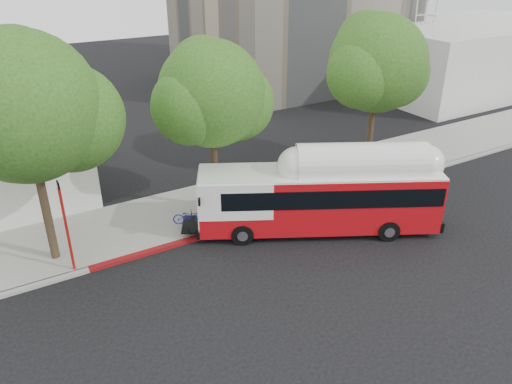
# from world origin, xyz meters

# --- Properties ---
(ground) EXTENTS (120.00, 120.00, 0.00)m
(ground) POSITION_xyz_m (0.00, 0.00, 0.00)
(ground) COLOR black
(ground) RESTS_ON ground
(sidewalk) EXTENTS (60.00, 5.00, 0.15)m
(sidewalk) POSITION_xyz_m (0.00, 6.50, 0.07)
(sidewalk) COLOR gray
(sidewalk) RESTS_ON ground
(curb_strip) EXTENTS (60.00, 0.30, 0.15)m
(curb_strip) POSITION_xyz_m (0.00, 3.90, 0.07)
(curb_strip) COLOR gray
(curb_strip) RESTS_ON ground
(red_curb_segment) EXTENTS (10.00, 0.32, 0.16)m
(red_curb_segment) POSITION_xyz_m (-3.00, 3.90, 0.08)
(red_curb_segment) COLOR maroon
(red_curb_segment) RESTS_ON ground
(street_tree_left) EXTENTS (6.67, 5.80, 9.74)m
(street_tree_left) POSITION_xyz_m (-8.53, 5.56, 6.60)
(street_tree_left) COLOR #2D2116
(street_tree_left) RESTS_ON ground
(street_tree_mid) EXTENTS (5.75, 5.00, 8.62)m
(street_tree_mid) POSITION_xyz_m (-0.59, 6.06, 5.91)
(street_tree_mid) COLOR #2D2116
(street_tree_mid) RESTS_ON ground
(street_tree_right) EXTENTS (6.21, 5.40, 9.18)m
(street_tree_right) POSITION_xyz_m (9.44, 5.86, 6.26)
(street_tree_right) COLOR #2D2116
(street_tree_right) RESTS_ON ground
(horizon_block) EXTENTS (20.00, 12.00, 6.00)m
(horizon_block) POSITION_xyz_m (30.00, 16.00, 3.00)
(horizon_block) COLOR silver
(horizon_block) RESTS_ON ground
(transit_bus) EXTENTS (11.49, 7.34, 3.52)m
(transit_bus) POSITION_xyz_m (2.36, 1.74, 1.65)
(transit_bus) COLOR #B00C12
(transit_bus) RESTS_ON ground
(signal_pole) EXTENTS (0.12, 0.39, 4.17)m
(signal_pole) POSITION_xyz_m (-8.51, 4.14, 2.14)
(signal_pole) COLOR #B61913
(signal_pole) RESTS_ON ground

